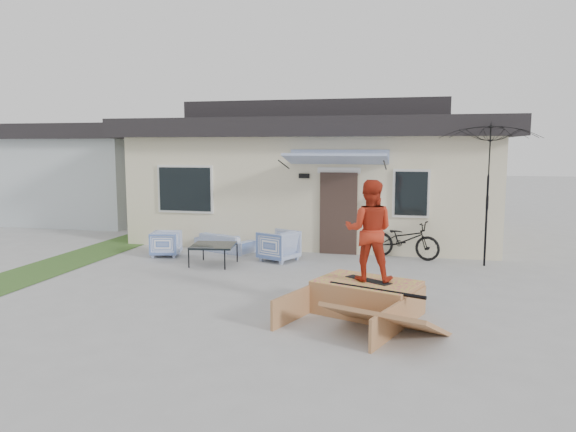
% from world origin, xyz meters
% --- Properties ---
extents(ground, '(90.00, 90.00, 0.00)m').
position_xyz_m(ground, '(0.00, 0.00, 0.00)').
color(ground, '#9D9D9D').
rests_on(ground, ground).
extents(grass_strip, '(1.40, 8.00, 0.01)m').
position_xyz_m(grass_strip, '(-5.20, 2.00, 0.00)').
color(grass_strip, '#325623').
rests_on(grass_strip, ground).
extents(house, '(10.80, 8.49, 4.10)m').
position_xyz_m(house, '(0.00, 7.99, 1.94)').
color(house, beige).
rests_on(house, ground).
extents(neighbor_house, '(8.60, 7.60, 3.50)m').
position_xyz_m(neighbor_house, '(-10.50, 10.00, 1.78)').
color(neighbor_house, silver).
rests_on(neighbor_house, ground).
extents(loveseat, '(1.70, 1.03, 0.64)m').
position_xyz_m(loveseat, '(-1.96, 4.14, 0.32)').
color(loveseat, '#4766B3').
rests_on(loveseat, ground).
extents(armchair_left, '(0.77, 0.80, 0.70)m').
position_xyz_m(armchair_left, '(-3.18, 3.19, 0.35)').
color(armchair_left, '#4766B3').
rests_on(armchair_left, ground).
extents(armchair_right, '(1.00, 1.03, 0.82)m').
position_xyz_m(armchair_right, '(-0.29, 3.30, 0.41)').
color(armchair_right, '#4766B3').
rests_on(armchair_right, ground).
extents(coffee_table, '(1.11, 1.11, 0.48)m').
position_xyz_m(coffee_table, '(-1.66, 2.51, 0.24)').
color(coffee_table, black).
rests_on(coffee_table, ground).
extents(bicycle, '(1.89, 1.12, 1.14)m').
position_xyz_m(bicycle, '(2.67, 4.30, 0.57)').
color(bicycle, black).
rests_on(bicycle, ground).
extents(patio_umbrella, '(2.64, 2.51, 2.20)m').
position_xyz_m(patio_umbrella, '(4.51, 3.85, 1.75)').
color(patio_umbrella, black).
rests_on(patio_umbrella, ground).
extents(skate_ramp, '(2.25, 2.56, 0.54)m').
position_xyz_m(skate_ramp, '(2.16, -0.39, 0.27)').
color(skate_ramp, '#9E6A40').
rests_on(skate_ramp, ground).
extents(skateboard, '(0.81, 0.65, 0.05)m').
position_xyz_m(skateboard, '(2.17, -0.34, 0.56)').
color(skateboard, black).
rests_on(skateboard, skate_ramp).
extents(skater, '(0.81, 0.63, 1.67)m').
position_xyz_m(skater, '(2.17, -0.34, 1.42)').
color(skater, '#B22B17').
rests_on(skater, skateboard).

